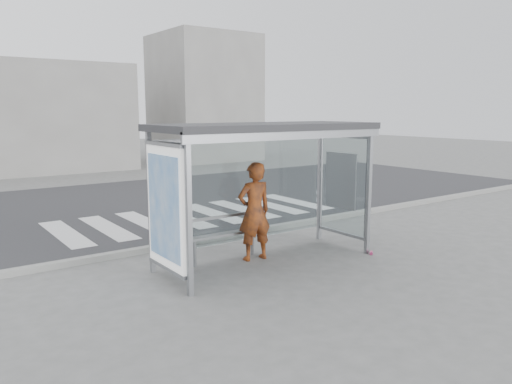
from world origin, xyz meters
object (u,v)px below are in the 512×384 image
at_px(bus_shelter, 248,159).
at_px(bench, 224,234).
at_px(person, 254,211).
at_px(soda_can, 371,253).

height_order(bus_shelter, bench, bus_shelter).
relative_size(person, soda_can, 15.68).
xyz_separation_m(person, bench, (-0.50, 0.30, -0.43)).
relative_size(person, bench, 1.12).
distance_m(bus_shelter, bench, 1.57).
bearing_deg(bench, bus_shelter, -68.72).
height_order(bench, soda_can, bench).
bearing_deg(bench, person, -31.23).
relative_size(bus_shelter, soda_can, 35.19).
bearing_deg(person, bus_shelter, 43.38).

